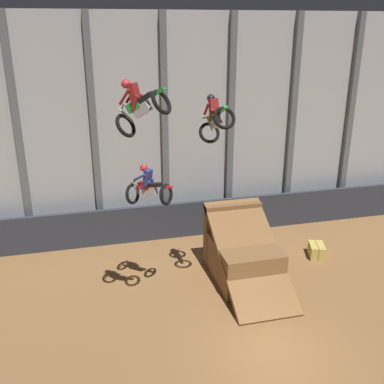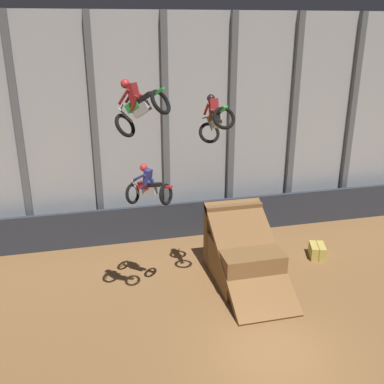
% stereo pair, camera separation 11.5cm
% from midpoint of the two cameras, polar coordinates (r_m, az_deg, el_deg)
% --- Properties ---
extents(ground_plane, '(60.00, 60.00, 0.00)m').
position_cam_midpoint_polar(ground_plane, '(14.57, 10.16, -19.50)').
color(ground_plane, olive).
extents(arena_back_wall, '(32.00, 0.40, 9.87)m').
position_cam_midpoint_polar(arena_back_wall, '(20.42, 0.51, 8.16)').
color(arena_back_wall, '#ADB2B7').
rests_on(arena_back_wall, ground_plane).
extents(lower_barrier, '(31.36, 0.20, 1.67)m').
position_cam_midpoint_polar(lower_barrier, '(20.98, 1.00, -3.29)').
color(lower_barrier, '#2D333D').
rests_on(lower_barrier, ground_plane).
extents(dirt_ramp, '(2.31, 4.59, 2.74)m').
position_cam_midpoint_polar(dirt_ramp, '(17.71, 6.12, -7.77)').
color(dirt_ramp, brown).
rests_on(dirt_ramp, ground_plane).
extents(rider_bike_left_air, '(1.74, 1.64, 1.68)m').
position_cam_midpoint_polar(rider_bike_left_air, '(12.50, -6.97, 10.72)').
color(rider_bike_left_air, black).
extents(rider_bike_center_air, '(1.68, 1.63, 1.56)m').
position_cam_midpoint_polar(rider_bike_center_air, '(15.29, -5.80, 0.54)').
color(rider_bike_center_air, black).
extents(rider_bike_right_air, '(0.89, 1.73, 1.68)m').
position_cam_midpoint_polar(rider_bike_right_air, '(14.49, 2.74, 9.27)').
color(rider_bike_right_air, black).
extents(hay_bale_trackside, '(0.85, 1.04, 0.57)m').
position_cam_midpoint_polar(hay_bale_trackside, '(19.94, 15.37, -7.18)').
color(hay_bale_trackside, '#CCB751').
rests_on(hay_bale_trackside, ground_plane).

